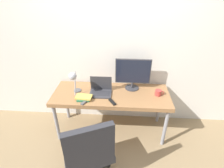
# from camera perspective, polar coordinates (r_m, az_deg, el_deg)

# --- Properties ---
(ground_plane) EXTENTS (12.00, 12.00, 0.00)m
(ground_plane) POSITION_cam_1_polar(r_m,az_deg,el_deg) (2.81, -0.76, -19.04)
(ground_plane) COLOR #937A56
(wall_back) EXTENTS (8.00, 0.05, 2.60)m
(wall_back) POSITION_cam_1_polar(r_m,az_deg,el_deg) (2.66, 0.25, 12.05)
(wall_back) COLOR silver
(wall_back) RESTS_ON ground_plane
(desk) EXTENTS (1.71, 0.63, 0.72)m
(desk) POSITION_cam_1_polar(r_m,az_deg,el_deg) (2.61, -0.31, -4.25)
(desk) COLOR #996B42
(desk) RESTS_ON ground_plane
(laptop) EXTENTS (0.32, 0.23, 0.25)m
(laptop) POSITION_cam_1_polar(r_m,az_deg,el_deg) (2.56, -3.73, -1.99)
(laptop) COLOR #38383D
(laptop) RESTS_ON desk
(monitor) EXTENTS (0.52, 0.21, 0.48)m
(monitor) POSITION_cam_1_polar(r_m,az_deg,el_deg) (2.59, 6.82, 3.54)
(monitor) COLOR #333338
(monitor) RESTS_ON desk
(desk_lamp) EXTENTS (0.11, 0.25, 0.38)m
(desk_lamp) POSITION_cam_1_polar(r_m,az_deg,el_deg) (2.44, -12.48, 1.74)
(desk_lamp) COLOR #4C4C51
(desk_lamp) RESTS_ON desk
(office_chair) EXTENTS (0.68, 0.66, 0.98)m
(office_chair) POSITION_cam_1_polar(r_m,az_deg,el_deg) (2.07, -7.79, -20.48)
(office_chair) COLOR black
(office_chair) RESTS_ON ground_plane
(book_stack) EXTENTS (0.23, 0.15, 0.05)m
(book_stack) POSITION_cam_1_polar(r_m,az_deg,el_deg) (2.46, -9.24, -4.44)
(book_stack) COLOR #286B47
(book_stack) RESTS_ON desk
(tv_remote) EXTENTS (0.11, 0.15, 0.02)m
(tv_remote) POSITION_cam_1_polar(r_m,az_deg,el_deg) (2.38, 0.09, -5.88)
(tv_remote) COLOR black
(tv_remote) RESTS_ON desk
(media_remote) EXTENTS (0.10, 0.15, 0.02)m
(media_remote) POSITION_cam_1_polar(r_m,az_deg,el_deg) (2.41, -8.78, -5.72)
(media_remote) COLOR #4C4C51
(media_remote) RESTS_ON desk
(mug) EXTENTS (0.13, 0.09, 0.08)m
(mug) POSITION_cam_1_polar(r_m,az_deg,el_deg) (2.60, 14.93, -2.75)
(mug) COLOR #B23833
(mug) RESTS_ON desk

